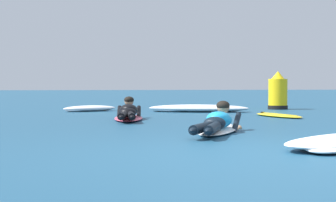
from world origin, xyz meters
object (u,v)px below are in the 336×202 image
(surfer_far, at_px, (128,114))
(drifting_surfboard, at_px, (278,115))
(surfer_near, at_px, (217,124))
(channel_marker_buoy, at_px, (278,94))

(surfer_far, relative_size, drifting_surfboard, 1.44)
(surfer_near, bearing_deg, channel_marker_buoy, 62.96)
(surfer_near, distance_m, surfer_far, 3.65)
(drifting_surfboard, height_order, channel_marker_buoy, channel_marker_buoy)
(surfer_near, height_order, channel_marker_buoy, channel_marker_buoy)
(surfer_near, bearing_deg, drifting_surfboard, 57.77)
(surfer_far, height_order, drifting_surfboard, surfer_far)
(drifting_surfboard, bearing_deg, surfer_far, -171.67)
(surfer_far, height_order, channel_marker_buoy, channel_marker_buoy)
(surfer_near, relative_size, surfer_far, 0.87)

